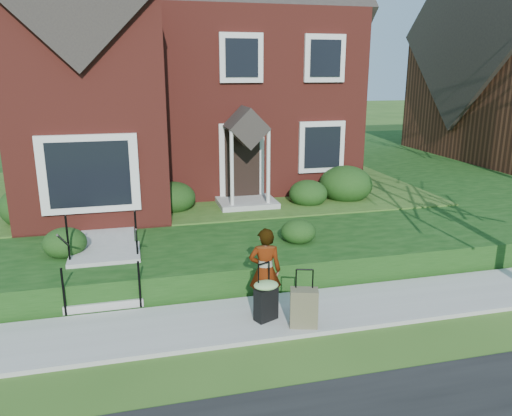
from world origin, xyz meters
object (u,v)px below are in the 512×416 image
object	(u,v)px
woman	(265,271)
suitcase_olive	(304,308)
suitcase_black	(266,298)
front_steps	(105,270)

from	to	relation	value
woman	suitcase_olive	distance (m)	0.95
woman	suitcase_olive	bearing A→B (deg)	138.04
suitcase_black	woman	bearing A→B (deg)	54.37
front_steps	suitcase_black	size ratio (longest dim) A/B	1.94
suitcase_black	suitcase_olive	bearing A→B (deg)	-57.76
front_steps	woman	bearing A→B (deg)	-31.31
front_steps	suitcase_olive	world-z (taller)	front_steps
front_steps	suitcase_olive	size ratio (longest dim) A/B	2.00
woman	suitcase_black	distance (m)	0.49
front_steps	suitcase_black	world-z (taller)	front_steps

